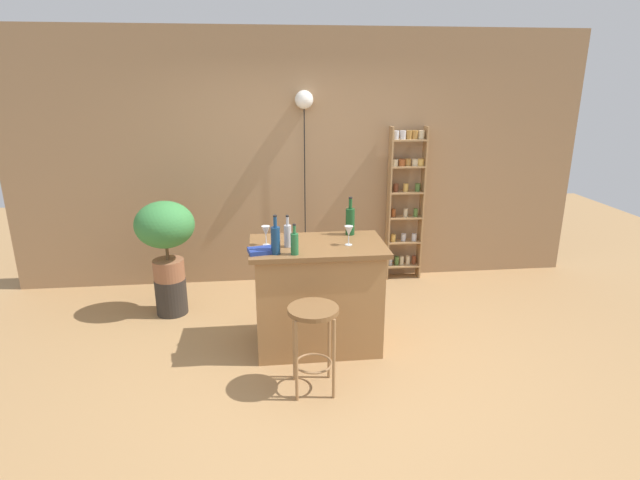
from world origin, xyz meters
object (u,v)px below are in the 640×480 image
Objects in this scene: potted_plant at (165,230)px; spice_shelf at (406,199)px; bar_stool at (313,328)px; wine_glass_left at (349,232)px; cookbook at (262,251)px; bottle_vinegar at (276,239)px; pendant_globe_light at (304,103)px; bottle_olive_oil at (288,235)px; bottle_wine_red at (295,243)px; plant_stool at (171,296)px; wine_glass_center at (266,232)px; bottle_sauce_amber at (350,220)px.

spice_shelf is at bearing 15.36° from potted_plant.
bar_stool is 0.86× the size of potted_plant.
wine_glass_left reaches higher than cookbook.
bottle_vinegar is (-1.53, -1.72, 0.11)m from spice_shelf.
potted_plant is 1.35m from cookbook.
bottle_vinegar reaches higher than cookbook.
bottle_olive_oil is at bearing -99.80° from pendant_globe_light.
bottle_wine_red is 1.52× the size of wine_glass_left.
bottle_wine_red reaches higher than bar_stool.
plant_stool is at bearing 131.12° from bar_stool.
bottle_vinegar is 0.15m from bottle_wine_red.
plant_stool is at bearing 135.72° from bottle_vinegar.
pendant_globe_light is (1.42, 0.74, 1.15)m from potted_plant.
bottle_wine_red reaches higher than wine_glass_center.
wine_glass_center is at bearing 114.90° from bar_stool.
bottle_sauce_amber is at bearing -17.98° from potted_plant.
potted_plant is at bearing -152.33° from pendant_globe_light.
pendant_globe_light is at bearing 178.19° from spice_shelf.
bottle_sauce_amber is 2.07× the size of wine_glass_center.
bottle_wine_red is at bearing -11.57° from bottle_vinegar.
wine_glass_left is at bearing 60.03° from bar_stool.
bottle_wine_red is (0.15, -0.03, -0.03)m from bottle_vinegar.
spice_shelf is at bearing 59.58° from bar_stool.
bottle_olive_oil is (-0.15, 0.63, 0.53)m from bar_stool.
spice_shelf is at bearing 47.37° from bottle_olive_oil.
bottle_vinegar reaches higher than plant_stool.
bottle_wine_red is at bearing -26.29° from cookbook.
cookbook is at bearing 125.70° from bar_stool.
bottle_vinegar is at bearing -131.68° from spice_shelf.
bar_stool is 0.38× the size of spice_shelf.
bottle_wine_red is at bearing -157.66° from wine_glass_left.
potted_plant is (-2.57, -0.71, -0.08)m from spice_shelf.
wine_glass_left is (0.51, -0.01, 0.02)m from bottle_olive_oil.
bottle_vinegar is at bearing -44.28° from plant_stool.
bottle_wine_red reaches higher than potted_plant.
wine_glass_left is (0.36, 0.62, 0.55)m from bar_stool.
bar_stool is at bearing -120.42° from spice_shelf.
bottle_olive_oil reaches higher than wine_glass_center.
cookbook is (-0.72, -0.12, -0.10)m from wine_glass_left.
cookbook is (0.93, -0.97, 0.09)m from potted_plant.
bottle_olive_oil is at bearing 58.51° from bottle_vinegar.
spice_shelf is 2.31m from bottle_vinegar.
wine_glass_center is (0.97, -0.78, 0.19)m from potted_plant.
wine_glass_left is at bearing -1.71° from cookbook.
bottle_vinegar is 0.25m from wine_glass_center.
bottle_olive_oil is at bearing 103.08° from bar_stool.
bar_stool is 3.23× the size of cookbook.
bottle_sauce_amber is 0.16× the size of pendant_globe_light.
bottle_wine_red is (1.19, -1.04, 0.85)m from plant_stool.
wine_glass_center is at bearing -38.91° from potted_plant.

